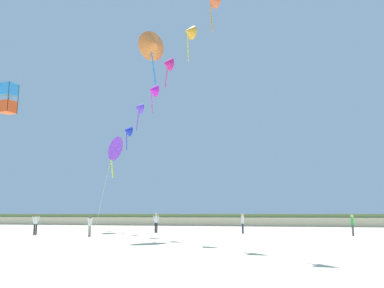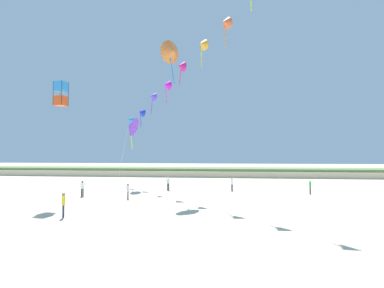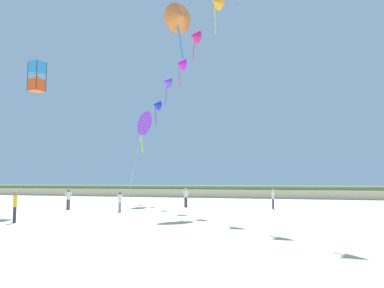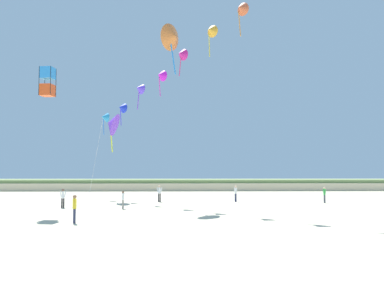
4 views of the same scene
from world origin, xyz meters
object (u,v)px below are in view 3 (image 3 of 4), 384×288
(person_near_right, at_px, (186,196))
(person_far_left, at_px, (68,198))
(person_mid_center, at_px, (273,197))
(person_far_center, at_px, (15,205))
(large_kite_high_solo, at_px, (37,77))
(large_kite_low_lead, at_px, (142,122))
(large_kite_mid_trail, at_px, (180,17))
(person_near_left, at_px, (120,200))

(person_near_right, bearing_deg, person_far_left, -141.38)
(person_near_right, height_order, person_mid_center, person_near_right)
(person_far_left, distance_m, person_far_center, 10.54)
(person_near_right, height_order, person_far_left, person_near_right)
(person_near_right, bearing_deg, large_kite_high_solo, -128.21)
(large_kite_low_lead, bearing_deg, person_mid_center, -6.66)
(person_near_right, height_order, person_far_center, person_far_center)
(person_far_center, height_order, large_kite_mid_trail, large_kite_mid_trail)
(person_far_left, bearing_deg, large_kite_mid_trail, 5.13)
(person_near_left, relative_size, person_mid_center, 0.92)
(person_near_left, relative_size, large_kite_high_solo, 0.68)
(person_far_left, xyz_separation_m, large_kite_low_lead, (2.74, 7.79, 7.19))
(person_near_left, distance_m, large_kite_low_lead, 11.68)
(person_far_left, height_order, large_kite_mid_trail, large_kite_mid_trail)
(large_kite_high_solo, bearing_deg, large_kite_mid_trail, 26.72)
(person_far_left, relative_size, large_kite_low_lead, 0.38)
(person_mid_center, bearing_deg, person_far_center, -126.92)
(person_mid_center, bearing_deg, large_kite_high_solo, -147.25)
(person_near_left, xyz_separation_m, person_far_center, (-1.70, -8.91, 0.14))
(large_kite_low_lead, bearing_deg, person_far_left, -109.36)
(person_near_right, relative_size, large_kite_low_lead, 0.39)
(large_kite_low_lead, relative_size, large_kite_mid_trail, 0.91)
(person_near_right, relative_size, person_far_left, 1.03)
(person_far_left, xyz_separation_m, person_far_center, (3.60, -9.91, 0.06))
(person_mid_center, bearing_deg, person_near_left, -145.22)
(person_mid_center, bearing_deg, person_near_right, 179.38)
(person_far_center, height_order, large_kite_high_solo, large_kite_high_solo)
(person_near_left, height_order, large_kite_mid_trail, large_kite_mid_trail)
(person_mid_center, distance_m, large_kite_mid_trail, 16.63)
(person_mid_center, distance_m, person_far_left, 16.95)
(person_far_left, height_order, large_kite_low_lead, large_kite_low_lead)
(person_near_left, distance_m, large_kite_mid_trail, 15.16)
(large_kite_mid_trail, bearing_deg, large_kite_high_solo, -153.28)
(large_kite_high_solo, bearing_deg, person_near_left, 28.63)
(person_near_right, distance_m, large_kite_mid_trail, 15.46)
(person_mid_center, height_order, person_far_center, person_far_center)
(person_near_left, distance_m, large_kite_high_solo, 11.17)
(person_far_center, distance_m, large_kite_low_lead, 19.09)
(person_near_left, relative_size, person_far_left, 0.92)
(person_far_center, distance_m, large_kite_mid_trail, 18.84)
(large_kite_low_lead, bearing_deg, person_near_right, -15.41)
(person_near_right, relative_size, large_kite_high_solo, 0.76)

